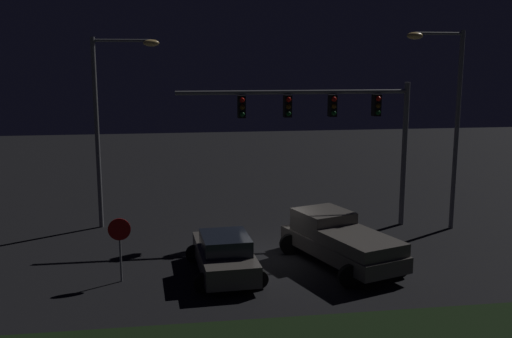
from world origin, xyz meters
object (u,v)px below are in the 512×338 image
object	(u,v)px
street_lamp_right	(448,108)
pickup_truck	(339,238)
stop_sign	(120,238)
traffic_signal_gantry	(333,116)
car_sedan	(225,255)
street_lamp_left	(110,110)

from	to	relation	value
street_lamp_right	pickup_truck	bearing A→B (deg)	-147.19
pickup_truck	stop_sign	world-z (taller)	stop_sign
street_lamp_right	traffic_signal_gantry	bearing A→B (deg)	169.17
car_sedan	street_lamp_left	world-z (taller)	street_lamp_left
traffic_signal_gantry	pickup_truck	bearing A→B (deg)	-102.36
stop_sign	pickup_truck	bearing A→B (deg)	4.71
street_lamp_left	stop_sign	bearing A→B (deg)	-83.24
street_lamp_left	street_lamp_right	xyz separation A→B (m)	(14.53, -2.54, 0.11)
traffic_signal_gantry	street_lamp_right	distance (m)	4.95
car_sedan	traffic_signal_gantry	distance (m)	8.60
traffic_signal_gantry	street_lamp_right	world-z (taller)	street_lamp_right
street_lamp_left	street_lamp_right	size ratio (longest dim) A/B	0.97
street_lamp_left	stop_sign	xyz separation A→B (m)	(0.83, -6.97, -3.76)
pickup_truck	street_lamp_right	distance (m)	8.28
car_sedan	stop_sign	bearing A→B (deg)	88.84
car_sedan	traffic_signal_gantry	bearing A→B (deg)	-48.51
pickup_truck	street_lamp_left	distance (m)	11.56
pickup_truck	traffic_signal_gantry	distance (m)	6.29
street_lamp_left	street_lamp_right	distance (m)	14.75
street_lamp_right	stop_sign	world-z (taller)	street_lamp_right
car_sedan	street_lamp_right	size ratio (longest dim) A/B	0.52
pickup_truck	traffic_signal_gantry	xyz separation A→B (m)	(1.03, 4.72, 4.03)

